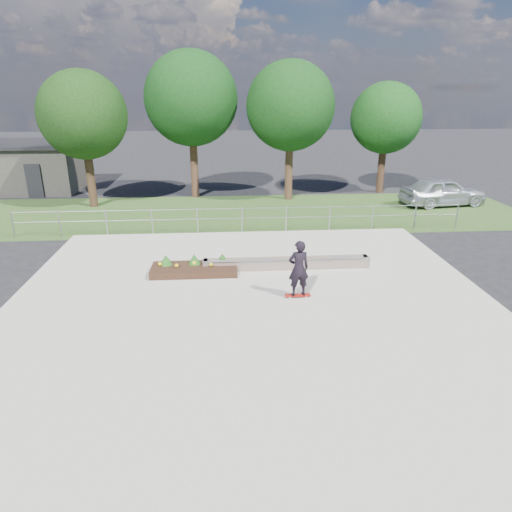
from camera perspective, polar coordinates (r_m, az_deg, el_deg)
The scene contains 13 objects.
ground at distance 13.80m, azimuth -0.39°, elevation -6.48°, with size 120.00×120.00×0.00m, color black.
grass_verge at distance 24.11m, azimuth -2.09°, elevation 5.39°, with size 30.00×8.00×0.02m, color #2A441B.
concrete_slab at distance 13.78m, azimuth -0.39°, elevation -6.37°, with size 15.00×15.00×0.06m, color #A4A092.
fence at distance 20.54m, azimuth -1.75°, elevation 4.93°, with size 20.06×0.06×1.20m.
building at distance 33.37m, azimuth -27.81°, elevation 9.93°, with size 8.40×5.40×3.00m.
tree_far_left at distance 26.33m, azimuth -20.83°, elevation 16.11°, with size 4.55×4.55×7.15m.
tree_mid_left at distance 27.35m, azimuth -8.12°, elevation 18.86°, with size 5.25×5.25×8.25m.
tree_mid_right at distance 26.58m, azimuth 4.32°, elevation 18.15°, with size 4.90×4.90×7.70m.
tree_far_right at distance 29.51m, azimuth 15.94°, elevation 16.21°, with size 4.20×4.20×6.60m.
grind_ledge at distance 16.48m, azimuth 3.82°, elevation -0.91°, with size 6.00×0.44×0.43m.
planter_bed at distance 16.26m, azimuth -7.72°, elevation -1.43°, with size 3.00×1.20×0.61m.
skateboarder at distance 13.99m, azimuth 5.35°, elevation -1.57°, with size 0.80×0.51×1.86m.
parked_car at distance 27.60m, azimuth 22.32°, elevation 7.49°, with size 1.88×4.68×1.60m, color #B1B5BB.
Camera 1 is at (-0.78, -12.29, 6.22)m, focal length 32.00 mm.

